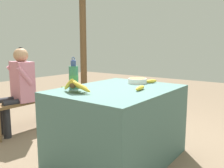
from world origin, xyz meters
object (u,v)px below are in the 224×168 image
Objects in this scene: serving_bowl at (137,80)px; loose_banana_side at (151,81)px; banana_bunch_ripe at (76,85)px; support_post_far at (83,34)px; water_bottle at (74,77)px; banana_bunch_green at (64,89)px; loose_banana_front at (140,88)px; wooden_bench at (39,102)px; seated_vendor at (19,85)px.

serving_bowl is 0.15m from loose_banana_side.
loose_banana_side is at bearing -16.87° from banana_bunch_ripe.
loose_banana_side is 2.30m from support_post_far.
banana_bunch_green is at bearing 52.17° from water_bottle.
banana_bunch_green is 1.29m from support_post_far.
loose_banana_side is (0.10, -0.11, -0.01)m from serving_bowl.
serving_bowl is at bearing 34.39° from loose_banana_front.
support_post_far reaches higher than banana_bunch_green.
banana_bunch_green is (1.02, 1.31, -0.31)m from banana_bunch_ripe.
wooden_bench is (-0.20, 1.46, -0.40)m from serving_bowl.
support_post_far is at bearing 55.13° from loose_banana_front.
banana_bunch_green is at bearing 80.16° from serving_bowl.
banana_bunch_ripe is 1.15× the size of banana_bunch_green.
banana_bunch_green is (0.15, 1.57, -0.27)m from loose_banana_side.
support_post_far is at bearing 41.44° from water_bottle.
seated_vendor is at bearing -178.35° from banana_bunch_green.
wooden_bench is at bearing 101.11° from loose_banana_side.
banana_bunch_green is (0.59, 1.69, -0.27)m from loose_banana_front.
seated_vendor reaches higher than loose_banana_front.
support_post_far reaches higher than serving_bowl.
wooden_bench is at bearing 69.16° from water_bottle.
banana_bunch_green is at bearing -155.03° from support_post_far.
water_bottle is at bearing -110.84° from wooden_bench.
loose_banana_front is 0.07× the size of support_post_far.
seated_vendor is 3.97× the size of banana_bunch_green.
seated_vendor is at bearing 83.21° from water_bottle.
banana_bunch_ripe reaches higher than loose_banana_side.
seated_vendor reaches higher than wooden_bench.
water_bottle reaches higher than banana_bunch_green.
serving_bowl is 0.13× the size of wooden_bench.
banana_bunch_ripe is 1.58× the size of serving_bowl.
support_post_far reaches higher than loose_banana_front.
water_bottle is 2.41m from support_post_far.
water_bottle reaches higher than banana_bunch_ripe.
serving_bowl is 1.51m from banana_bunch_green.
banana_bunch_green is at bearing 84.60° from loose_banana_side.
banana_bunch_ripe is 1.69m from banana_bunch_green.
banana_bunch_ripe reaches higher than serving_bowl.
support_post_far is (1.46, 2.10, 0.60)m from loose_banana_front.
loose_banana_front is at bearing -164.86° from loose_banana_side.
water_bottle is 0.27× the size of seated_vendor.
wooden_bench is (0.56, 1.31, -0.43)m from banana_bunch_ripe.
loose_banana_front is 0.46m from loose_banana_side.
banana_bunch_green is (0.46, -0.00, 0.12)m from wooden_bench.
support_post_far is at bearing 58.92° from serving_bowl.
seated_vendor is 1.83m from support_post_far.
banana_bunch_ripe is at bearing -129.59° from water_bottle.
loose_banana_side is 0.06× the size of support_post_far.
loose_banana_side is 0.55× the size of banana_bunch_green.
support_post_far reaches higher than water_bottle.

